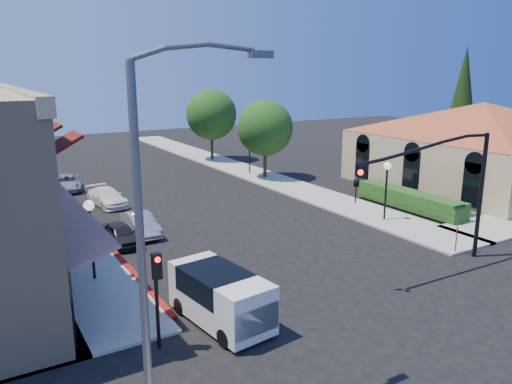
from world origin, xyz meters
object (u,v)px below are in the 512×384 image
street_tree_b (211,115)px  signal_mast_arm (453,179)px  lamppost_right_far (250,143)px  lamppost_left_near (90,220)px  white_van (221,295)px  conifer_far (463,97)px  lamppost_left_far (39,166)px  parked_car_a (121,234)px  street_tree_a (265,128)px  cobra_streetlight (155,227)px  parked_car_d (67,183)px  parked_car_c (107,197)px  parked_car_b (141,224)px  street_name_sign (458,221)px  lamppost_right_near (387,176)px  secondary_signal (157,283)px

street_tree_b → signal_mast_arm: street_tree_b is taller
street_tree_b → lamppost_right_far: 8.21m
lamppost_left_near → white_van: lamppost_left_near is taller
conifer_far → lamppost_left_far: size_ratio=3.08×
conifer_far → parked_car_a: size_ratio=3.39×
street_tree_a → lamppost_left_far: size_ratio=1.82×
cobra_streetlight → lamppost_right_far: 31.53m
parked_car_a → parked_car_d: size_ratio=0.79×
parked_car_c → white_van: bearing=-99.3°
street_tree_a → cobra_streetlight: bearing=-126.8°
parked_car_b → white_van: bearing=-94.1°
parked_car_c → parked_car_d: (-1.40, 6.00, -0.01)m
cobra_streetlight → parked_car_b: size_ratio=2.58×
street_name_sign → lamppost_right_near: size_ratio=0.70×
parked_car_d → street_tree_b: bearing=29.5°
secondary_signal → signal_mast_arm: bearing=0.4°
street_name_sign → secondary_signal: bearing=-177.1°
street_tree_b → parked_car_a: bearing=-126.9°
conifer_far → lamppost_right_near: size_ratio=3.08×
street_name_sign → lamppost_left_near: lamppost_left_near is taller
secondary_signal → conifer_far: bearing=24.7°
signal_mast_arm → lamppost_left_far: size_ratio=2.24×
white_van → lamppost_right_far: bearing=57.6°
secondary_signal → parked_car_c: size_ratio=0.83×
parked_car_b → cobra_streetlight: bearing=-106.7°
cobra_streetlight → white_van: 6.82m
street_name_sign → lamppost_right_far: bearing=87.4°
cobra_streetlight → parked_car_a: bearing=78.1°
parked_car_a → parked_car_c: 8.12m
lamppost_right_far → parked_car_b: size_ratio=0.99×
cobra_streetlight → conifer_far: bearing=28.3°
street_name_sign → lamppost_left_far: bearing=128.9°
conifer_far → signal_mast_arm: conifer_far is taller
signal_mast_arm → cobra_streetlight: bearing=-166.9°
secondary_signal → lamppost_right_near: lamppost_right_near is taller
street_tree_a → parked_car_c: size_ratio=1.61×
street_name_sign → lamppost_left_far: 25.48m
conifer_far → lamppost_right_far: conifer_far is taller
street_tree_a → cobra_streetlight: 29.99m
lamppost_left_near → lamppost_left_far: same height
conifer_far → lamppost_right_near: bearing=-152.9°
signal_mast_arm → street_tree_a: bearing=81.8°
white_van → parked_car_d: size_ratio=1.08×
signal_mast_arm → white_van: (-11.35, 0.46, -3.00)m
white_van → parked_car_b: (0.69, 11.05, -0.49)m
white_van → signal_mast_arm: bearing=-2.3°
parked_car_b → parked_car_d: (-1.40, 13.00, -0.02)m
street_tree_a → parked_car_a: (-15.00, -10.00, -3.64)m
lamppost_left_far → parked_car_d: (2.30, 4.00, -2.17)m
street_tree_b → lamppost_right_far: size_ratio=1.97×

